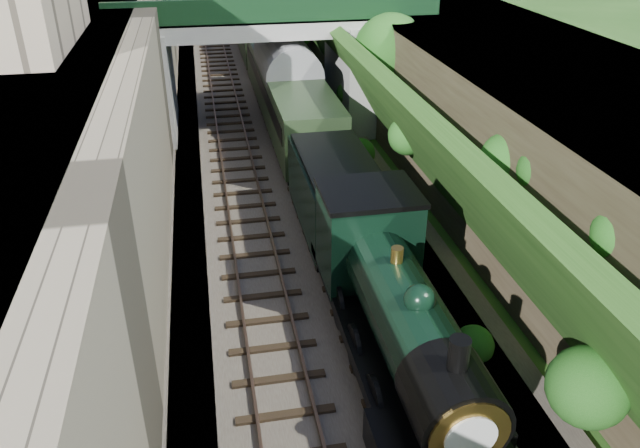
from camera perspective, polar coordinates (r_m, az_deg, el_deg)
The scene contains 13 objects.
trackbed at distance 31.71m, azimuth -4.17°, elevation 6.74°, with size 10.00×90.00×0.20m, color #473F38.
retaining_wall at distance 30.52m, azimuth -14.91°, elevation 11.75°, with size 1.00×90.00×7.00m, color #756B56.
street_plateau_left at distance 30.97m, azimuth -21.47°, elevation 10.99°, with size 6.00×90.00×7.00m, color #262628.
street_plateau_right at distance 33.12m, azimuth 12.58°, elevation 12.62°, with size 8.00×90.00×6.25m, color #262628.
embankment_slope at distance 29.74m, azimuth 5.93°, elevation 10.54°, with size 4.59×90.00×6.41m.
track_left at distance 31.51m, azimuth -7.81°, elevation 6.69°, with size 2.50×90.00×0.20m.
track_right at distance 31.80m, azimuth -2.02°, elevation 7.15°, with size 2.50×90.00×0.20m.
road_bridge at distance 34.44m, azimuth -3.66°, elevation 15.44°, with size 16.00×6.40×7.25m.
tree at distance 31.67m, azimuth 6.56°, elevation 15.23°, with size 3.60×3.80×6.60m.
locomotive at distance 16.82m, azimuth 6.90°, elevation -7.76°, with size 3.10×10.22×3.83m.
tender at distance 23.06m, azimuth 1.51°, elevation 2.29°, with size 2.70×6.00×3.05m.
coach_front at distance 34.52m, azimuth -3.01°, elevation 12.01°, with size 2.90×18.00×3.70m.
coach_middle at distance 52.71m, azimuth -6.09°, elevation 17.62°, with size 2.90×18.00×3.70m.
Camera 1 is at (-3.31, -9.30, 11.75)m, focal length 35.00 mm.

